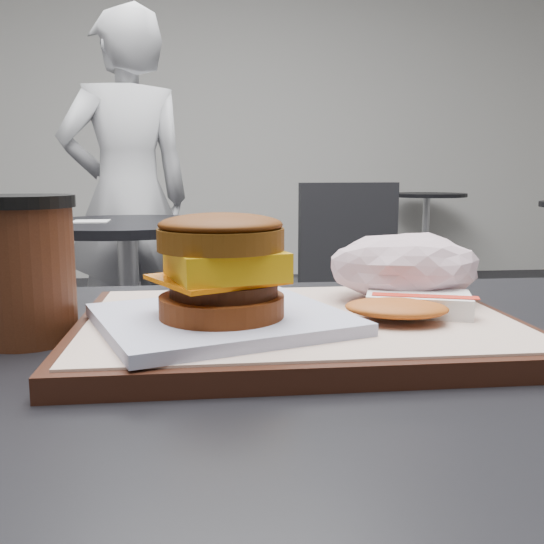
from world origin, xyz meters
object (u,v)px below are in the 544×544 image
at_px(serving_tray, 298,327).
at_px(patron, 128,198).
at_px(coffee_cup, 25,268).
at_px(breakfast_sandwich, 222,279).
at_px(neighbor_table, 129,278).
at_px(neighbor_chair, 317,279).
at_px(hash_brown, 409,305).
at_px(crumpled_wrapper, 405,266).

relative_size(serving_tray, patron, 0.24).
bearing_deg(coffee_cup, breakfast_sandwich, -16.94).
relative_size(neighbor_table, neighbor_chair, 0.85).
bearing_deg(breakfast_sandwich, neighbor_chair, 76.85).
height_order(neighbor_chair, patron, patron).
distance_m(breakfast_sandwich, patron, 2.30).
distance_m(coffee_cup, patron, 2.23).
bearing_deg(coffee_cup, neighbor_chair, 71.48).
height_order(breakfast_sandwich, neighbor_chair, breakfast_sandwich).
relative_size(serving_tray, neighbor_chair, 0.43).
bearing_deg(hash_brown, serving_tray, 170.02).
bearing_deg(coffee_cup, crumpled_wrapper, 6.61).
xyz_separation_m(breakfast_sandwich, patron, (-0.34, 2.27, -0.02)).
xyz_separation_m(coffee_cup, neighbor_table, (-0.11, 1.60, -0.28)).
relative_size(breakfast_sandwich, neighbor_table, 0.31).
bearing_deg(neighbor_table, patron, 96.09).
relative_size(hash_brown, neighbor_chair, 0.15).
bearing_deg(breakfast_sandwich, crumpled_wrapper, 26.42).
distance_m(breakfast_sandwich, neighbor_table, 1.70).
bearing_deg(crumpled_wrapper, hash_brown, -105.81).
height_order(hash_brown, crumpled_wrapper, crumpled_wrapper).
height_order(hash_brown, neighbor_chair, neighbor_chair).
bearing_deg(crumpled_wrapper, coffee_cup, -173.39).
height_order(hash_brown, neighbor_table, hash_brown).
xyz_separation_m(breakfast_sandwich, neighbor_chair, (0.42, 1.80, -0.32)).
xyz_separation_m(breakfast_sandwich, neighbor_table, (-0.28, 1.65, -0.28)).
xyz_separation_m(crumpled_wrapper, patron, (-0.53, 2.18, -0.02)).
relative_size(crumpled_wrapper, patron, 0.09).
bearing_deg(neighbor_table, neighbor_chair, 11.52).
distance_m(hash_brown, patron, 2.31).
xyz_separation_m(crumpled_wrapper, neighbor_table, (-0.46, 1.56, -0.27)).
relative_size(crumpled_wrapper, neighbor_chair, 0.17).
height_order(hash_brown, coffee_cup, coffee_cup).
xyz_separation_m(breakfast_sandwich, coffee_cup, (-0.17, 0.05, 0.00)).
bearing_deg(breakfast_sandwich, serving_tray, 26.96).
xyz_separation_m(breakfast_sandwich, hash_brown, (0.16, 0.02, -0.03)).
xyz_separation_m(hash_brown, neighbor_chair, (0.26, 1.78, -0.29)).
xyz_separation_m(serving_tray, neighbor_table, (-0.34, 1.62, -0.23)).
bearing_deg(serving_tray, crumpled_wrapper, 26.11).
bearing_deg(breakfast_sandwich, coffee_cup, 163.06).
bearing_deg(breakfast_sandwich, patron, 98.59).
bearing_deg(serving_tray, hash_brown, -9.98).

